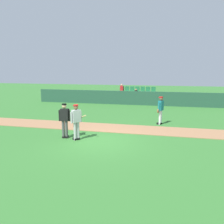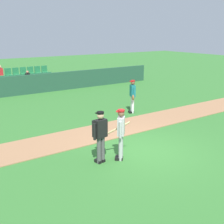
# 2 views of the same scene
# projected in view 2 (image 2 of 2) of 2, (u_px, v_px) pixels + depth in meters

# --- Properties ---
(ground_plane) EXTENTS (80.00, 80.00, 0.00)m
(ground_plane) POSITION_uv_depth(u_px,v_px,m) (145.00, 151.00, 10.37)
(ground_plane) COLOR #33702D
(infield_dirt_path) EXTENTS (28.00, 1.99, 0.03)m
(infield_dirt_path) POSITION_uv_depth(u_px,v_px,m) (107.00, 131.00, 12.42)
(infield_dirt_path) COLOR #9E704C
(infield_dirt_path) RESTS_ON ground
(dugout_fence) EXTENTS (20.00, 0.16, 1.34)m
(dugout_fence) POSITION_uv_depth(u_px,v_px,m) (33.00, 84.00, 19.69)
(dugout_fence) COLOR #234C38
(dugout_fence) RESTS_ON ground
(stadium_bleachers) EXTENTS (4.45, 2.10, 1.90)m
(stadium_bleachers) POSITION_uv_depth(u_px,v_px,m) (26.00, 84.00, 20.89)
(stadium_bleachers) COLOR slate
(stadium_bleachers) RESTS_ON ground
(batter_grey_jersey) EXTENTS (0.75, 0.68, 1.76)m
(batter_grey_jersey) POSITION_uv_depth(u_px,v_px,m) (121.00, 133.00, 9.42)
(batter_grey_jersey) COLOR #B2B2B2
(batter_grey_jersey) RESTS_ON ground
(umpire_home_plate) EXTENTS (0.58, 0.35, 1.76)m
(umpire_home_plate) POSITION_uv_depth(u_px,v_px,m) (100.00, 134.00, 9.18)
(umpire_home_plate) COLOR #4C4C4C
(umpire_home_plate) RESTS_ON ground
(runner_teal_jersey) EXTENTS (0.41, 0.63, 1.76)m
(runner_teal_jersey) POSITION_uv_depth(u_px,v_px,m) (132.00, 95.00, 14.92)
(runner_teal_jersey) COLOR white
(runner_teal_jersey) RESTS_ON ground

